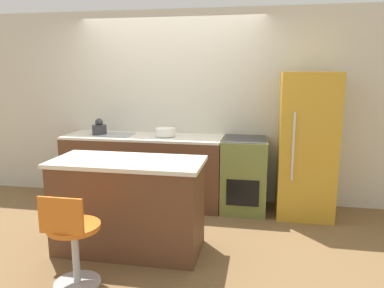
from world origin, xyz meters
TOP-DOWN VIEW (x-y plane):
  - ground_plane at (0.00, 0.00)m, footprint 14.00×14.00m
  - wall_back at (0.00, 0.70)m, footprint 8.00×0.06m
  - back_counter at (-0.32, 0.34)m, footprint 2.13×0.65m
  - kitchen_island at (-0.04, -1.00)m, footprint 1.49×0.68m
  - oven_range at (1.04, 0.34)m, footprint 0.57×0.66m
  - refrigerator at (1.79, 0.33)m, footprint 0.67×0.70m
  - stool_chair at (-0.26, -1.74)m, footprint 0.44×0.44m
  - kettle at (-0.94, 0.35)m, footprint 0.20×0.20m
  - mixing_bowl at (-0.01, 0.35)m, footprint 0.26×0.26m

SIDE VIEW (x-z plane):
  - ground_plane at x=0.00m, z-range 0.00..0.00m
  - stool_chair at x=-0.26m, z-range -0.02..0.82m
  - back_counter at x=-0.32m, z-range 0.00..0.94m
  - kitchen_island at x=-0.04m, z-range 0.00..0.94m
  - oven_range at x=1.04m, z-range 0.00..0.94m
  - refrigerator at x=1.79m, z-range 0.00..1.78m
  - mixing_bowl at x=-0.01m, z-range 0.95..1.05m
  - kettle at x=-0.94m, z-range 0.92..1.13m
  - wall_back at x=0.00m, z-range 0.00..2.60m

